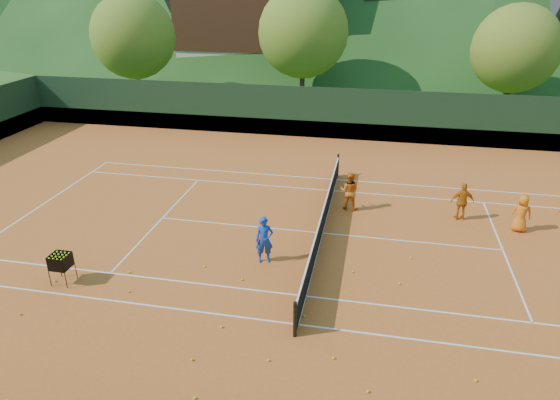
% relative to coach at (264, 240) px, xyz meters
% --- Properties ---
extents(ground, '(400.00, 400.00, 0.00)m').
position_rel_coach_xyz_m(ground, '(1.66, 2.39, -0.84)').
color(ground, '#2A4F18').
rests_on(ground, ground).
extents(clay_court, '(40.00, 24.00, 0.02)m').
position_rel_coach_xyz_m(clay_court, '(1.66, 2.39, -0.83)').
color(clay_court, '#BC561E').
rests_on(clay_court, ground).
extents(coach, '(0.69, 0.56, 1.64)m').
position_rel_coach_xyz_m(coach, '(0.00, 0.00, 0.00)').
color(coach, '#1A3FAE').
rests_on(coach, clay_court).
extents(student_a, '(0.84, 0.69, 1.60)m').
position_rel_coach_xyz_m(student_a, '(2.46, 4.75, -0.02)').
color(student_a, orange).
rests_on(student_a, clay_court).
extents(student_b, '(0.94, 0.49, 1.54)m').
position_rel_coach_xyz_m(student_b, '(6.87, 4.64, -0.05)').
color(student_b, orange).
rests_on(student_b, clay_court).
extents(student_c, '(0.76, 0.53, 1.47)m').
position_rel_coach_xyz_m(student_c, '(8.90, 4.05, -0.09)').
color(student_c, orange).
rests_on(student_c, clay_court).
extents(tennis_ball_1, '(0.07, 0.07, 0.07)m').
position_rel_coach_xyz_m(tennis_ball_1, '(-0.37, -3.65, -0.79)').
color(tennis_ball_1, yellow).
rests_on(tennis_ball_1, clay_court).
extents(tennis_ball_2, '(0.07, 0.07, 0.07)m').
position_rel_coach_xyz_m(tennis_ball_2, '(2.97, -0.14, -0.79)').
color(tennis_ball_2, yellow).
rests_on(tennis_ball_2, clay_court).
extents(tennis_ball_3, '(0.07, 0.07, 0.07)m').
position_rel_coach_xyz_m(tennis_ball_3, '(3.66, -5.21, -0.79)').
color(tennis_ball_3, yellow).
rests_on(tennis_ball_3, clay_court).
extents(tennis_ball_4, '(0.07, 0.07, 0.07)m').
position_rel_coach_xyz_m(tennis_ball_4, '(-1.86, -0.77, -0.79)').
color(tennis_ball_4, yellow).
rests_on(tennis_ball_4, clay_court).
extents(tennis_ball_6, '(0.07, 0.07, 0.07)m').
position_rel_coach_xyz_m(tennis_ball_6, '(-0.20, -6.19, -0.79)').
color(tennis_ball_6, yellow).
rests_on(tennis_ball_6, clay_court).
extents(tennis_ball_7, '(0.07, 0.07, 0.07)m').
position_rel_coach_xyz_m(tennis_ball_7, '(4.87, 1.15, -0.79)').
color(tennis_ball_7, yellow).
rests_on(tennis_ball_7, clay_court).
extents(tennis_ball_8, '(0.07, 0.07, 0.07)m').
position_rel_coach_xyz_m(tennis_ball_8, '(-0.43, -1.28, -0.79)').
color(tennis_ball_8, yellow).
rests_on(tennis_ball_8, clay_court).
extents(tennis_ball_9, '(0.07, 0.07, 0.07)m').
position_rel_coach_xyz_m(tennis_ball_9, '(-6.16, -4.25, -0.79)').
color(tennis_ball_9, yellow).
rests_on(tennis_ball_9, clay_court).
extents(tennis_ball_10, '(0.07, 0.07, 0.07)m').
position_rel_coach_xyz_m(tennis_ball_10, '(-0.71, -5.02, -0.79)').
color(tennis_ball_10, yellow).
rests_on(tennis_ball_10, clay_court).
extents(tennis_ball_11, '(0.07, 0.07, 0.07)m').
position_rel_coach_xyz_m(tennis_ball_11, '(2.78, -4.26, -0.79)').
color(tennis_ball_11, yellow).
rests_on(tennis_ball_11, clay_court).
extents(tennis_ball_12, '(0.07, 0.07, 0.07)m').
position_rel_coach_xyz_m(tennis_ball_12, '(4.45, -0.52, -0.79)').
color(tennis_ball_12, yellow).
rests_on(tennis_ball_12, clay_court).
extents(tennis_ball_13, '(0.07, 0.07, 0.07)m').
position_rel_coach_xyz_m(tennis_ball_13, '(6.16, -4.36, -0.79)').
color(tennis_ball_13, yellow).
rests_on(tennis_ball_13, clay_court).
extents(tennis_ball_14, '(0.07, 0.07, 0.07)m').
position_rel_coach_xyz_m(tennis_ball_14, '(-4.33, -7.10, -0.79)').
color(tennis_ball_14, yellow).
rests_on(tennis_ball_14, clay_court).
extents(tennis_ball_15, '(0.07, 0.07, 0.07)m').
position_rel_coach_xyz_m(tennis_ball_15, '(-4.14, -1.60, -0.79)').
color(tennis_ball_15, yellow).
rests_on(tennis_ball_15, clay_court).
extents(tennis_ball_16, '(0.07, 0.07, 0.07)m').
position_rel_coach_xyz_m(tennis_ball_16, '(-3.64, -2.60, -0.79)').
color(tennis_ball_16, yellow).
rests_on(tennis_ball_16, clay_court).
extents(tennis_ball_17, '(0.07, 0.07, 0.07)m').
position_rel_coach_xyz_m(tennis_ball_17, '(1.18, -4.66, -0.79)').
color(tennis_ball_17, yellow).
rests_on(tennis_ball_17, clay_court).
extents(tennis_ball_18, '(0.07, 0.07, 0.07)m').
position_rel_coach_xyz_m(tennis_ball_18, '(1.78, -2.73, -0.79)').
color(tennis_ball_18, yellow).
rests_on(tennis_ball_18, clay_court).
extents(tennis_ball_20, '(0.07, 0.07, 0.07)m').
position_rel_coach_xyz_m(tennis_ball_20, '(-6.19, -2.54, -0.79)').
color(tennis_ball_20, yellow).
rests_on(tennis_ball_20, clay_court).
extents(court_lines, '(23.83, 11.03, 0.00)m').
position_rel_coach_xyz_m(court_lines, '(1.66, 2.39, -0.82)').
color(court_lines, white).
rests_on(court_lines, clay_court).
extents(tennis_net, '(0.10, 12.07, 1.10)m').
position_rel_coach_xyz_m(tennis_net, '(1.66, 2.39, -0.32)').
color(tennis_net, black).
rests_on(tennis_net, clay_court).
extents(perimeter_fence, '(40.40, 24.24, 3.00)m').
position_rel_coach_xyz_m(perimeter_fence, '(1.66, 2.39, 0.43)').
color(perimeter_fence, black).
rests_on(perimeter_fence, clay_court).
extents(ball_hopper, '(0.57, 0.57, 1.00)m').
position_rel_coach_xyz_m(ball_hopper, '(-5.89, -2.49, -0.07)').
color(ball_hopper, black).
rests_on(ball_hopper, clay_court).
extents(chalet_left, '(13.80, 9.93, 12.92)m').
position_rel_coach_xyz_m(chalet_left, '(-8.34, 32.39, 4.81)').
color(chalet_left, beige).
rests_on(chalet_left, ground).
extents(chalet_mid, '(12.65, 8.82, 11.45)m').
position_rel_coach_xyz_m(chalet_mid, '(7.66, 36.39, 4.15)').
color(chalet_mid, beige).
rests_on(chalet_mid, ground).
extents(tree_a, '(6.00, 6.00, 7.88)m').
position_rel_coach_xyz_m(tree_a, '(-14.34, 20.39, 4.03)').
color(tree_a, '#3D2718').
rests_on(tree_a, ground).
extents(tree_b, '(6.40, 6.40, 8.40)m').
position_rel_coach_xyz_m(tree_b, '(-2.34, 22.39, 4.35)').
color(tree_b, '#42281A').
rests_on(tree_b, ground).
extents(tree_c, '(5.60, 5.60, 7.35)m').
position_rel_coach_xyz_m(tree_c, '(11.66, 21.39, 3.70)').
color(tree_c, '#412A1A').
rests_on(tree_c, ground).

